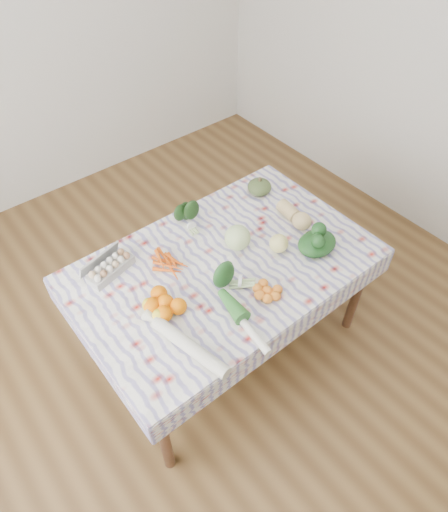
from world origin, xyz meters
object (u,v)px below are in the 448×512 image
(kabocha_squash, at_px, (259,187))
(cabbage, at_px, (238,238))
(butternut_squash, at_px, (295,214))
(egg_carton, at_px, (111,268))
(grapefruit, at_px, (279,243))
(dining_table, at_px, (224,273))

(kabocha_squash, height_order, cabbage, cabbage)
(cabbage, relative_size, butternut_squash, 0.61)
(egg_carton, relative_size, grapefruit, 2.51)
(grapefruit, bearing_deg, cabbage, 134.74)
(kabocha_squash, relative_size, grapefruit, 1.42)
(cabbage, xyz_separation_m, butternut_squash, (0.41, -0.05, -0.02))
(egg_carton, bearing_deg, butternut_squash, -30.81)
(butternut_squash, relative_size, grapefruit, 2.25)
(dining_table, bearing_deg, butternut_squash, 0.59)
(kabocha_squash, bearing_deg, grapefruit, -120.03)
(dining_table, height_order, kabocha_squash, kabocha_squash)
(dining_table, distance_m, kabocha_squash, 0.68)
(dining_table, relative_size, egg_carton, 5.88)
(cabbage, bearing_deg, kabocha_squash, 34.02)
(egg_carton, distance_m, kabocha_squash, 1.09)
(cabbage, height_order, grapefruit, cabbage)
(egg_carton, relative_size, kabocha_squash, 1.77)
(butternut_squash, height_order, grapefruit, butternut_squash)
(butternut_squash, distance_m, grapefruit, 0.27)
(cabbage, bearing_deg, grapefruit, -45.26)
(butternut_squash, bearing_deg, grapefruit, -148.00)
(dining_table, bearing_deg, grapefruit, -20.61)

